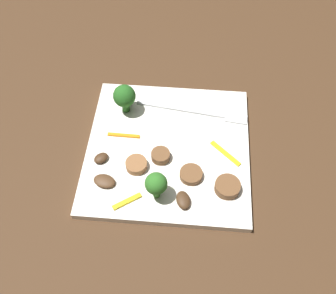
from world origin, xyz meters
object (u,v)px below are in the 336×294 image
(fork, at_px, (200,113))
(sausage_slice_0, at_px, (136,165))
(broccoli_floret_1, at_px, (124,97))
(sausage_slice_2, at_px, (227,187))
(mushroom_0, at_px, (183,200))
(pepper_strip_1, at_px, (225,153))
(pepper_strip_0, at_px, (124,135))
(pepper_strip_3, at_px, (127,201))
(sausage_slice_3, at_px, (161,156))
(mushroom_2, at_px, (101,158))
(plate, at_px, (168,149))
(sausage_slice_1, at_px, (191,174))
(mushroom_1, at_px, (104,181))
(broccoli_floret_0, at_px, (156,184))

(fork, xyz_separation_m, sausage_slice_0, (-0.09, -0.11, 0.00))
(broccoli_floret_1, relative_size, sausage_slice_2, 1.43)
(sausage_slice_2, distance_m, mushroom_0, 0.07)
(broccoli_floret_1, distance_m, mushroom_0, 0.19)
(sausage_slice_0, distance_m, sausage_slice_2, 0.13)
(mushroom_0, bearing_deg, sausage_slice_2, 22.24)
(pepper_strip_1, bearing_deg, pepper_strip_0, 172.70)
(sausage_slice_2, distance_m, pepper_strip_3, 0.14)
(sausage_slice_3, xyz_separation_m, pepper_strip_3, (-0.04, -0.08, -0.00))
(fork, bearing_deg, mushroom_2, -137.41)
(sausage_slice_0, bearing_deg, pepper_strip_1, 14.51)
(broccoli_floret_1, relative_size, mushroom_2, 2.32)
(plate, xyz_separation_m, sausage_slice_1, (0.04, -0.05, 0.01))
(mushroom_1, relative_size, mushroom_2, 1.45)
(sausage_slice_0, height_order, mushroom_2, sausage_slice_0)
(broccoli_floret_1, xyz_separation_m, sausage_slice_0, (0.03, -0.11, -0.03))
(broccoli_floret_1, bearing_deg, sausage_slice_3, -53.78)
(sausage_slice_1, relative_size, mushroom_1, 1.02)
(pepper_strip_1, bearing_deg, broccoli_floret_1, 155.61)
(broccoli_floret_1, bearing_deg, sausage_slice_2, -39.14)
(sausage_slice_2, relative_size, pepper_strip_0, 0.72)
(fork, height_order, sausage_slice_3, sausage_slice_3)
(mushroom_0, distance_m, pepper_strip_3, 0.08)
(sausage_slice_1, distance_m, mushroom_2, 0.13)
(sausage_slice_0, relative_size, sausage_slice_1, 0.96)
(sausage_slice_2, bearing_deg, pepper_strip_1, 91.98)
(pepper_strip_3, bearing_deg, broccoli_floret_1, 98.62)
(broccoli_floret_1, height_order, sausage_slice_3, broccoli_floret_1)
(mushroom_1, bearing_deg, sausage_slice_3, 32.46)
(sausage_slice_3, bearing_deg, mushroom_0, -61.29)
(sausage_slice_3, height_order, mushroom_0, sausage_slice_3)
(mushroom_1, distance_m, mushroom_2, 0.04)
(fork, distance_m, broccoli_floret_0, 0.16)
(broccoli_floret_1, bearing_deg, pepper_strip_1, -24.39)
(sausage_slice_1, height_order, sausage_slice_3, sausage_slice_3)
(broccoli_floret_1, xyz_separation_m, sausage_slice_1, (0.11, -0.12, -0.03))
(mushroom_2, xyz_separation_m, pepper_strip_3, (0.05, -0.07, -0.00))
(broccoli_floret_0, relative_size, sausage_slice_1, 1.47)
(sausage_slice_3, xyz_separation_m, mushroom_1, (-0.08, -0.05, -0.00))
(sausage_slice_3, height_order, pepper_strip_1, sausage_slice_3)
(mushroom_2, bearing_deg, pepper_strip_1, 7.99)
(plate, height_order, mushroom_1, mushroom_1)
(fork, height_order, sausage_slice_1, sausage_slice_1)
(fork, relative_size, sausage_slice_3, 6.49)
(sausage_slice_0, relative_size, pepper_strip_1, 0.56)
(broccoli_floret_1, distance_m, sausage_slice_2, 0.21)
(fork, height_order, mushroom_0, mushroom_0)
(broccoli_floret_0, relative_size, sausage_slice_3, 1.74)
(sausage_slice_0, height_order, sausage_slice_2, sausage_slice_2)
(sausage_slice_3, distance_m, pepper_strip_0, 0.07)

